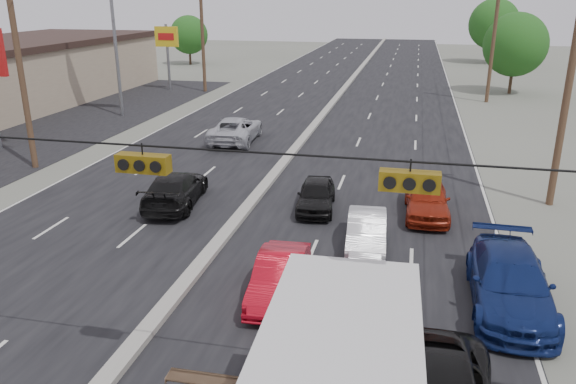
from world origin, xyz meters
name	(u,v)px	position (x,y,z in m)	size (l,w,h in m)	color
road_surface	(320,120)	(0.00, 30.00, 0.00)	(20.00, 160.00, 0.02)	black
center_median	(320,118)	(0.00, 30.00, 0.10)	(0.50, 160.00, 0.20)	gray
parking_lot	(69,123)	(-17.00, 25.00, 0.00)	(10.00, 42.00, 0.02)	black
utility_pole_left_b	(20,68)	(-12.50, 15.00, 5.11)	(1.60, 0.30, 10.00)	#422D1E
utility_pole_left_c	(202,35)	(-12.50, 40.00, 5.11)	(1.60, 0.30, 10.00)	#422D1E
utility_pole_right_b	(569,85)	(12.50, 15.00, 5.11)	(1.60, 0.30, 10.00)	#422D1E
utility_pole_right_c	(494,39)	(12.50, 40.00, 5.11)	(1.60, 0.30, 10.00)	#422D1E
traffic_signals	(138,161)	(1.40, 0.00, 5.49)	(25.00, 0.30, 0.54)	black
pole_sign_far	(167,42)	(-16.00, 40.00, 4.41)	(2.20, 0.25, 6.00)	slate
tree_left_far	(189,35)	(-22.00, 60.00, 3.72)	(4.80, 4.80, 6.12)	#382619
tree_right_mid	(515,45)	(15.00, 45.00, 4.34)	(5.60, 5.60, 7.14)	#382619
tree_right_far	(494,24)	(16.00, 70.00, 4.96)	(6.40, 6.40, 8.16)	#382619
red_sedan	(280,277)	(3.00, 4.88, 0.65)	(1.37, 3.93, 1.29)	#B90B1B
queue_car_a	(316,195)	(2.81, 12.23, 0.63)	(1.49, 3.70, 1.26)	black
queue_car_b	(366,232)	(5.20, 8.80, 0.63)	(1.33, 3.82, 1.26)	silver
queue_car_d	(510,283)	(9.52, 5.74, 0.77)	(2.16, 5.31, 1.54)	navy
queue_car_e	(427,199)	(7.30, 12.52, 0.72)	(1.71, 4.24, 1.45)	maroon
oncoming_near	(175,189)	(-3.14, 11.48, 0.71)	(1.98, 4.87, 1.41)	black
oncoming_far	(235,130)	(-3.96, 22.50, 0.75)	(2.50, 5.43, 1.51)	#B7B9BF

